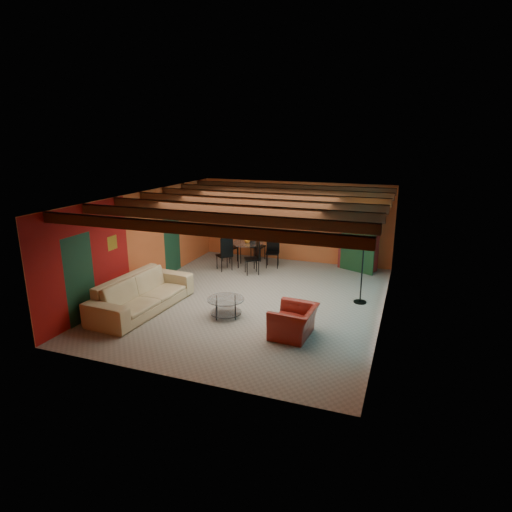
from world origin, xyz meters
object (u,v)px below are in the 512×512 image
at_px(sofa, 142,293).
at_px(armchair, 294,321).
at_px(armoire, 359,239).
at_px(potted_plant, 362,201).
at_px(floor_lamp, 362,265).
at_px(coffee_table, 226,307).
at_px(dining_table, 247,250).
at_px(vase, 247,230).

height_order(sofa, armchair, sofa).
distance_m(armchair, armoire, 5.43).
bearing_deg(potted_plant, armoire, 0.00).
bearing_deg(floor_lamp, sofa, -154.89).
height_order(coffee_table, potted_plant, potted_plant).
xyz_separation_m(armchair, coffee_table, (-1.79, 0.44, -0.10)).
bearing_deg(dining_table, sofa, -104.05).
bearing_deg(vase, potted_plant, 14.83).
distance_m(potted_plant, vase, 3.72).
distance_m(sofa, armoire, 6.96).
bearing_deg(floor_lamp, armoire, 98.80).
xyz_separation_m(coffee_table, potted_plant, (2.45, 4.90, 2.00)).
relative_size(sofa, vase, 14.19).
bearing_deg(armoire, sofa, -107.22).
relative_size(armchair, vase, 4.92).
bearing_deg(dining_table, coffee_table, -75.86).
bearing_deg(vase, floor_lamp, -27.02).
relative_size(dining_table, armoire, 1.07).
bearing_deg(vase, dining_table, 0.00).
bearing_deg(coffee_table, floor_lamp, 34.53).
bearing_deg(potted_plant, coffee_table, -116.56).
height_order(floor_lamp, vase, floor_lamp).
distance_m(coffee_table, potted_plant, 5.83).
distance_m(floor_lamp, vase, 4.39).
relative_size(armoire, vase, 9.64).
bearing_deg(dining_table, vase, 0.00).
xyz_separation_m(armchair, armoire, (0.66, 5.34, 0.66)).
distance_m(armoire, floor_lamp, 2.94).
distance_m(sofa, coffee_table, 2.13).
bearing_deg(floor_lamp, armchair, -114.50).
height_order(sofa, floor_lamp, floor_lamp).
height_order(armoire, floor_lamp, floor_lamp).
distance_m(sofa, dining_table, 4.46).
bearing_deg(dining_table, potted_plant, 14.83).
distance_m(coffee_table, vase, 4.23).
bearing_deg(coffee_table, armoire, 63.44).
bearing_deg(potted_plant, dining_table, -165.17).
height_order(floor_lamp, potted_plant, potted_plant).
bearing_deg(sofa, vase, -10.65).
relative_size(floor_lamp, vase, 9.77).
distance_m(dining_table, floor_lamp, 4.41).
distance_m(armoire, vase, 3.58).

